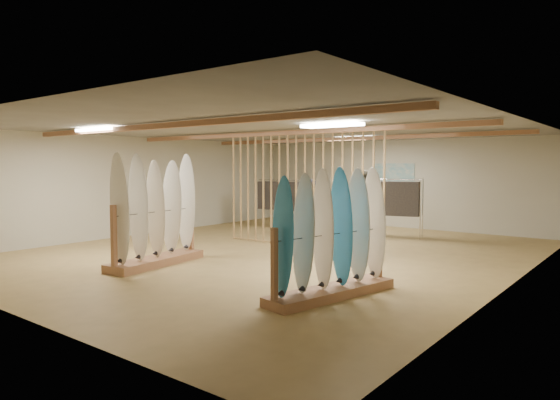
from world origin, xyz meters
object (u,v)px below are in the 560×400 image
Objects in this scene: rack_left at (156,229)px; shopper_a at (312,203)px; shopper_b at (362,198)px; rack_right at (332,254)px; clothing_rack_a at (279,196)px; clothing_rack_b at (393,198)px.

shopper_a is at bearing 82.58° from rack_left.
shopper_b is at bearing 70.76° from rack_left.
rack_right is (4.06, 0.09, -0.07)m from rack_left.
shopper_b reaches higher than clothing_rack_a.
rack_right is 8.51m from clothing_rack_a.
rack_left reaches higher than rack_right.
clothing_rack_a is at bearing 98.04° from rack_left.
clothing_rack_b is at bearing -5.38° from clothing_rack_a.
rack_right is 6.72m from clothing_rack_b.
shopper_b is at bearing -174.97° from clothing_rack_b.
clothing_rack_b is at bearing -144.74° from shopper_a.
rack_left reaches higher than shopper_b.
clothing_rack_a is at bearing 169.56° from clothing_rack_b.
shopper_a is at bearing 138.33° from rack_right.
rack_left reaches higher than clothing_rack_a.
rack_left is at bearing 102.71° from shopper_a.
clothing_rack_a is 3.84m from clothing_rack_b.
shopper_b is (1.24, 6.21, 0.33)m from rack_left.
rack_right reaches higher than shopper_a.
rack_right is 1.46× the size of clothing_rack_b.
shopper_b is at bearing -9.65° from clothing_rack_a.
rack_left reaches higher than clothing_rack_b.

